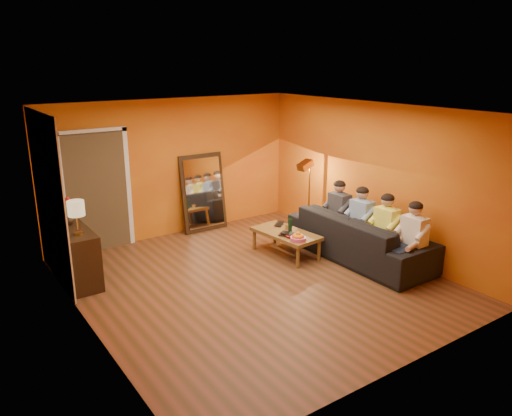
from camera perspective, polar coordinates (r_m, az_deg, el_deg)
room_shell at (r=7.58m, az=-1.62°, el=1.51°), size 5.00×5.50×2.60m
white_accent at (r=7.93m, az=-22.58°, el=0.88°), size 0.02×1.90×2.58m
doorway_recess at (r=9.23m, az=-17.96°, el=1.85°), size 1.06×0.30×2.10m
door_jamb_left at (r=8.98m, az=-21.19°, el=1.12°), size 0.08×0.06×2.20m
door_jamb_right at (r=9.29m, az=-14.39°, el=2.23°), size 0.08×0.06×2.20m
door_header at (r=8.92m, az=-18.34°, el=8.34°), size 1.22×0.06×0.08m
mirror_frame at (r=9.88m, az=-6.07°, el=1.77°), size 0.92×0.27×1.51m
mirror_glass at (r=9.84m, az=-5.95°, el=1.72°), size 0.78×0.21×1.35m
sideboard at (r=8.06m, az=-19.89°, el=-5.16°), size 0.44×1.18×0.85m
table_lamp at (r=7.56m, az=-19.79°, el=-1.09°), size 0.24×0.24×0.51m
sofa at (r=8.67m, az=11.74°, el=-3.22°), size 2.65×1.03×0.77m
coffee_table at (r=8.70m, az=3.41°, el=-4.06°), size 0.74×1.28×0.42m
floor_lamp at (r=9.63m, az=6.08°, el=1.14°), size 0.32×0.27×1.44m
dog at (r=8.55m, az=13.55°, el=-4.02°), size 0.46×0.62×0.66m
person_far_left at (r=8.08m, az=17.57°, el=-3.46°), size 0.70×0.44×1.22m
person_mid_left at (r=8.40m, az=14.64°, el=-2.44°), size 0.70×0.44×1.22m
person_mid_right at (r=8.75m, az=11.95°, el=-1.49°), size 0.70×0.44×1.22m
person_far_right at (r=9.12m, az=9.46°, el=-0.62°), size 0.70×0.44×1.22m
fruit_bowl at (r=8.21m, az=4.82°, el=-3.21°), size 0.26×0.26×0.16m
wine_bottle at (r=8.57m, az=3.92°, el=-1.80°), size 0.07×0.07×0.31m
tumbler at (r=8.77m, az=3.58°, el=-2.13°), size 0.09×0.09×0.08m
laptop at (r=8.99m, az=2.98°, el=-1.85°), size 0.37×0.36×0.02m
book_lower at (r=8.37m, az=3.31°, el=-3.28°), size 0.29×0.32×0.02m
book_mid at (r=8.37m, az=3.32°, el=-3.12°), size 0.21×0.25×0.02m
book_upper at (r=8.35m, az=3.35°, el=-3.05°), size 0.24×0.26×0.02m
vase at (r=8.12m, az=-20.71°, el=-1.20°), size 0.18×0.18×0.18m
flowers at (r=8.05m, az=-20.89°, el=0.52°), size 0.17×0.17×0.45m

